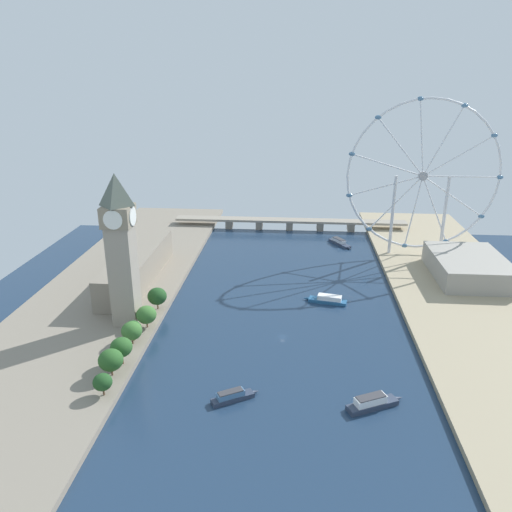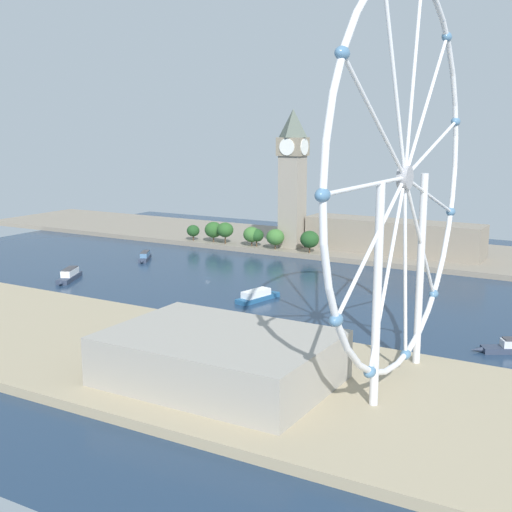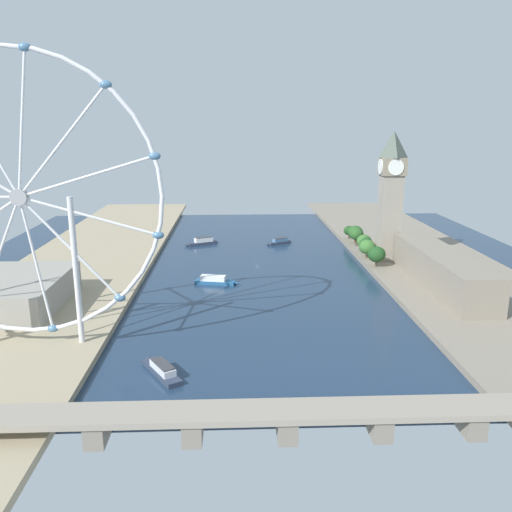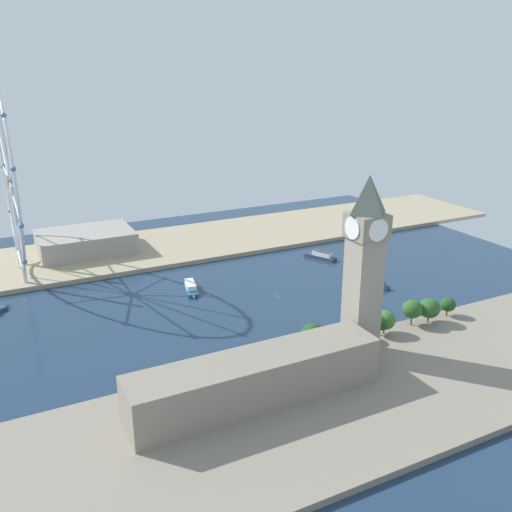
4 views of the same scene
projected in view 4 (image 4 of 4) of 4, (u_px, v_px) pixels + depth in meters
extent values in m
plane|color=#1E334C|center=(277.00, 292.00, 344.32)|extent=(402.15, 402.15, 0.00)
cube|color=gray|center=(404.00, 380.00, 246.02)|extent=(90.00, 520.00, 3.00)
cube|color=tan|center=(206.00, 240.00, 441.65)|extent=(90.00, 520.00, 3.00)
cube|color=gray|center=(362.00, 297.00, 257.64)|extent=(13.35, 13.35, 57.29)
cube|color=gray|center=(367.00, 226.00, 246.48)|extent=(15.49, 15.49, 11.16)
pyramid|color=#4C564C|center=(369.00, 194.00, 241.86)|extent=(14.02, 14.02, 17.17)
cylinder|color=white|center=(352.00, 228.00, 243.05)|extent=(10.15, 0.50, 10.15)
cylinder|color=white|center=(381.00, 224.00, 249.92)|extent=(10.15, 0.50, 10.15)
cylinder|color=white|center=(356.00, 221.00, 253.23)|extent=(0.50, 10.15, 10.15)
cylinder|color=white|center=(378.00, 230.00, 239.73)|extent=(0.50, 10.15, 10.15)
cube|color=gray|center=(256.00, 378.00, 226.16)|extent=(22.00, 107.17, 19.78)
cylinder|color=#513823|center=(447.00, 313.00, 305.28)|extent=(0.80, 0.80, 3.22)
ellipsoid|color=#1E471E|center=(448.00, 304.00, 303.65)|extent=(8.50, 8.50, 7.65)
cylinder|color=#513823|center=(428.00, 319.00, 297.28)|extent=(0.80, 0.80, 3.62)
ellipsoid|color=#285623|center=(429.00, 308.00, 295.19)|extent=(11.53, 11.53, 10.38)
cylinder|color=#513823|center=(411.00, 321.00, 294.09)|extent=(0.80, 0.80, 4.93)
ellipsoid|color=#285623|center=(412.00, 309.00, 291.89)|extent=(10.66, 10.66, 9.60)
cylinder|color=#513823|center=(379.00, 332.00, 283.20)|extent=(0.80, 0.80, 3.60)
ellipsoid|color=#1E471E|center=(380.00, 322.00, 281.43)|extent=(9.09, 9.09, 8.18)
cylinder|color=#513823|center=(384.00, 331.00, 285.08)|extent=(0.80, 0.80, 3.22)
ellipsoid|color=#386B2D|center=(385.00, 320.00, 283.14)|extent=(10.82, 10.82, 9.74)
cylinder|color=#513823|center=(352.00, 336.00, 279.22)|extent=(0.80, 0.80, 3.27)
ellipsoid|color=#386B2D|center=(352.00, 325.00, 277.23)|extent=(11.17, 11.17, 10.06)
cylinder|color=#513823|center=(312.00, 346.00, 268.87)|extent=(0.80, 0.80, 3.70)
ellipsoid|color=#1E471E|center=(313.00, 334.00, 266.77)|extent=(11.45, 11.45, 10.31)
torus|color=silver|center=(9.00, 180.00, 348.81)|extent=(113.89, 1.79, 113.89)
cylinder|color=#99999E|center=(9.00, 180.00, 348.81)|extent=(6.73, 3.00, 6.73)
cylinder|color=silver|center=(6.00, 173.00, 372.42)|extent=(56.05, 1.08, 1.08)
cylinder|color=silver|center=(3.00, 151.00, 363.73)|extent=(47.73, 1.08, 31.21)
cylinder|color=silver|center=(2.00, 137.00, 350.30)|extent=(24.26, 1.08, 51.43)
cylinder|color=silver|center=(3.00, 136.00, 336.40)|extent=(9.04, 1.08, 55.63)
cylinder|color=silver|center=(7.00, 150.00, 326.44)|extent=(37.52, 1.08, 43.06)
cylinder|color=silver|center=(11.00, 175.00, 323.57)|extent=(54.08, 1.08, 16.82)
cylinder|color=silver|center=(15.00, 201.00, 328.72)|extent=(54.08, 1.08, 16.82)
cylinder|color=silver|center=(17.00, 220.00, 340.25)|extent=(37.52, 1.08, 43.06)
cylinder|color=silver|center=(16.00, 224.00, 354.49)|extent=(9.04, 1.08, 55.63)
cylinder|color=silver|center=(13.00, 215.00, 366.93)|extent=(24.26, 1.08, 51.43)
cylinder|color=silver|center=(10.00, 196.00, 373.61)|extent=(47.73, 1.08, 31.21)
ellipsoid|color=teal|center=(3.00, 166.00, 396.04)|extent=(4.80, 3.20, 3.20)
ellipsoid|color=teal|center=(3.00, 115.00, 304.07)|extent=(4.80, 3.20, 3.20)
ellipsoid|color=teal|center=(13.00, 169.00, 298.34)|extent=(4.80, 3.20, 3.20)
ellipsoid|color=teal|center=(21.00, 226.00, 308.64)|extent=(4.80, 3.20, 3.20)
ellipsoid|color=teal|center=(25.00, 261.00, 331.69)|extent=(4.80, 3.20, 3.20)
ellipsoid|color=teal|center=(23.00, 267.00, 360.18)|extent=(4.80, 3.20, 3.20)
ellipsoid|color=teal|center=(17.00, 247.00, 385.05)|extent=(4.80, 3.20, 3.20)
ellipsoid|color=teal|center=(10.00, 211.00, 398.42)|extent=(4.80, 3.20, 3.20)
cylinder|color=silver|center=(14.00, 220.00, 375.40)|extent=(2.40, 2.40, 61.70)
cylinder|color=silver|center=(19.00, 236.00, 342.34)|extent=(2.40, 2.40, 61.70)
cube|color=gray|center=(86.00, 241.00, 408.71)|extent=(47.43, 66.46, 14.95)
cube|color=#235684|center=(191.00, 289.00, 347.03)|extent=(24.66, 11.30, 2.05)
cone|color=#235684|center=(194.00, 297.00, 334.40)|extent=(4.62, 2.89, 2.05)
cube|color=white|center=(190.00, 285.00, 347.30)|extent=(15.65, 8.43, 2.97)
cone|color=#2D384C|center=(8.00, 306.00, 322.81)|extent=(4.08, 4.95, 2.02)
cube|color=#2D384C|center=(321.00, 257.00, 403.55)|extent=(23.72, 15.45, 2.40)
cone|color=#2D384C|center=(305.00, 253.00, 411.39)|extent=(4.85, 3.99, 2.40)
cube|color=white|center=(322.00, 254.00, 401.95)|extent=(15.01, 10.61, 3.27)
cube|color=#38383D|center=(322.00, 251.00, 401.35)|extent=(13.62, 9.78, 0.41)
cube|color=#2D384C|center=(374.00, 286.00, 352.06)|extent=(19.20, 13.72, 2.11)
cone|color=#2D384C|center=(357.00, 282.00, 357.92)|extent=(4.08, 3.56, 2.11)
cube|color=teal|center=(376.00, 283.00, 350.81)|extent=(12.78, 9.62, 2.49)
cube|color=#38383D|center=(376.00, 280.00, 350.33)|extent=(11.61, 8.84, 0.42)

